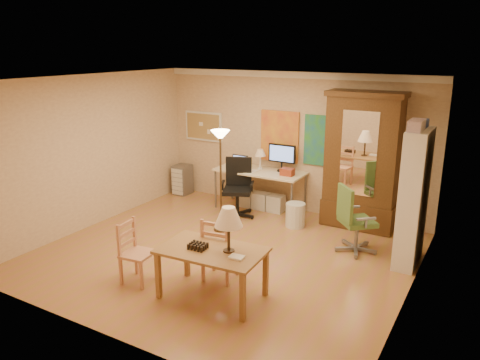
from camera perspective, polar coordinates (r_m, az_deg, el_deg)
The scene contains 16 objects.
floor at distance 7.47m, azimuth -1.87°, elevation -8.98°, with size 5.50×5.50×0.00m, color #A7783B.
crown_molding at distance 8.97m, azimuth 6.48°, elevation 12.63°, with size 5.50×0.08×0.12m, color white.
corkboard at distance 10.10m, azimuth -4.48°, elevation 6.54°, with size 0.90×0.04×0.62m, color #A4894D.
art_panel_left at distance 9.22m, azimuth 4.85°, elevation 5.31°, with size 0.80×0.04×1.00m, color yellow.
art_panel_right at distance 8.89m, azimuth 10.12°, elevation 4.71°, with size 0.75×0.04×0.95m, color #226888.
dining_table at distance 5.95m, azimuth -2.73°, elevation -7.42°, with size 1.38×0.88×1.26m.
ladder_chair_back at distance 6.55m, azimuth -2.54°, elevation -8.62°, with size 0.48×0.46×0.92m.
ladder_chair_left at distance 6.65m, azimuth -12.55°, elevation -8.79°, with size 0.43×0.45×0.88m.
torchiere_lamp at distance 7.96m, azimuth -2.40°, elevation 3.56°, with size 0.33×0.33×1.80m.
computer_desk at distance 9.27m, azimuth 2.72°, elevation -0.70°, with size 1.77×0.77×1.34m.
office_chair_black at distance 8.95m, azimuth -0.30°, elevation -2.58°, with size 0.69×0.69×1.12m.
office_chair_green at distance 7.66m, azimuth 13.75°, elevation -6.44°, with size 0.70×0.70×1.09m.
drawer_cart at distance 10.36m, azimuth -7.05°, elevation 0.05°, with size 0.32×0.39×0.65m.
armoire at distance 8.52m, azimuth 14.64°, elevation 1.23°, with size 1.32×0.63×2.43m.
bookshelf at distance 7.27m, azimuth 20.36°, elevation -2.18°, with size 0.31×0.81×2.04m.
wastebin at distance 8.52m, azimuth 6.76°, elevation -4.25°, with size 0.35×0.35×0.44m, color silver.
Camera 1 is at (3.59, -5.74, 3.16)m, focal length 35.00 mm.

